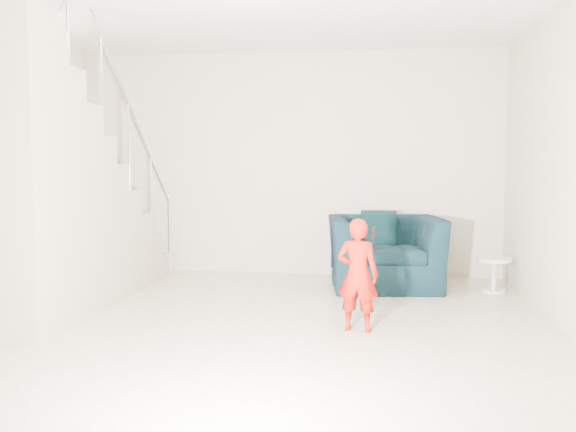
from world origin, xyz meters
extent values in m
plane|color=gray|center=(0.00, 0.00, 0.00)|extent=(5.50, 5.50, 0.00)
plane|color=#BEAD9A|center=(0.00, 2.75, 1.35)|extent=(5.00, 0.00, 5.00)
plane|color=#BEAD9A|center=(0.00, -2.75, 1.35)|extent=(5.00, 0.00, 5.00)
imported|color=black|center=(1.10, 2.06, 0.39)|extent=(1.32, 1.18, 0.78)
imported|color=#AD1805|center=(0.85, 0.25, 0.46)|extent=(0.37, 0.28, 0.93)
cylinder|color=silver|center=(2.25, 1.96, 0.35)|extent=(0.37, 0.37, 0.04)
cylinder|color=silver|center=(2.25, 1.96, 0.16)|extent=(0.05, 0.05, 0.33)
cylinder|color=silver|center=(2.25, 1.96, 0.01)|extent=(0.26, 0.26, 0.03)
cube|color=#ADA089|center=(-2.00, 2.35, 0.14)|extent=(1.00, 0.30, 0.27)
cube|color=#ADA089|center=(-2.00, 2.05, 0.27)|extent=(1.00, 0.30, 0.54)
cube|color=#ADA089|center=(-2.00, 1.75, 0.41)|extent=(1.00, 0.30, 0.81)
cube|color=#ADA089|center=(-2.00, 1.45, 0.54)|extent=(1.00, 0.30, 1.08)
cube|color=#ADA089|center=(-2.00, 1.15, 0.68)|extent=(1.00, 0.30, 1.35)
cube|color=#ADA089|center=(-2.00, 0.85, 0.81)|extent=(1.00, 0.30, 1.62)
cube|color=#ADA089|center=(-2.00, 0.55, 0.95)|extent=(1.00, 0.30, 1.89)
cube|color=#ADA089|center=(-2.00, 0.25, 1.08)|extent=(1.00, 0.30, 2.16)
cube|color=#ADA089|center=(-2.00, -0.05, 1.22)|extent=(1.00, 0.30, 2.43)
cylinder|color=silver|center=(-1.50, 1.00, 2.25)|extent=(0.04, 3.03, 2.73)
cylinder|color=silver|center=(-1.50, 2.50, 0.50)|extent=(0.04, 0.04, 1.00)
cube|color=black|center=(1.03, 2.34, 0.63)|extent=(0.40, 0.19, 0.39)
cube|color=black|center=(0.55, 2.10, 0.49)|extent=(0.05, 0.45, 0.51)
cube|color=black|center=(0.98, 0.23, 0.81)|extent=(0.04, 0.05, 0.10)
camera|label=1|loc=(0.97, -4.66, 1.37)|focal=38.00mm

